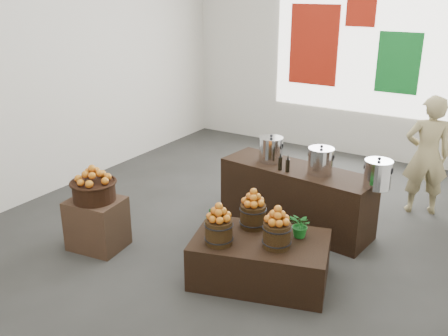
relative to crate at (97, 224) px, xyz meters
The scene contains 24 objects.
ground 1.89m from the crate, 50.65° to the left, with size 7.00×7.00×0.00m, color #333431.
back_wall 5.36m from the crate, 76.53° to the left, with size 6.00×0.04×4.00m, color silver.
back_opening 5.42m from the crate, 73.23° to the left, with size 3.20×0.02×2.40m, color white.
deco_red_left 5.20m from the crate, 83.23° to the left, with size 0.90×0.04×1.40m, color #A41C0C.
deco_green_right 5.52m from the crate, 67.02° to the left, with size 0.70×0.04×1.00m, color #117026.
deco_red_upper 5.56m from the crate, 74.27° to the left, with size 0.50×0.04×0.50m, color #A41C0C.
crate is the anchor object (origin of this frame).
wicker_basket 0.41m from the crate, ahead, with size 0.48×0.48×0.22m, color black.
apples_in_basket 0.62m from the crate, ahead, with size 0.38×0.38×0.20m, color #8E040C, non-canonical shape.
display_table 1.98m from the crate, 11.23° to the left, with size 1.37×0.85×0.48m, color black.
apple_bucket_front_left 1.66m from the crate, ahead, with size 0.27×0.27×0.25m, color #34230E.
apples_in_bucket_front_left 1.71m from the crate, ahead, with size 0.21×0.21×0.18m, color #8E040C, non-canonical shape.
apple_bucket_front_right 2.20m from the crate, ahead, with size 0.27×0.27×0.25m, color #34230E.
apples_in_bucket_front_right 2.24m from the crate, ahead, with size 0.21×0.21×0.18m, color #8E040C, non-canonical shape.
apple_bucket_rear 1.86m from the crate, 18.73° to the left, with size 0.27×0.27×0.25m, color #34230E.
apples_in_bucket_rear 1.91m from the crate, 18.73° to the left, with size 0.21×0.21×0.18m, color #8E040C, non-canonical shape.
herb_garnish_right 2.38m from the crate, 15.69° to the left, with size 0.24×0.21×0.27m, color #15671E.
herb_garnish_left 1.46m from the crate, 13.42° to the left, with size 0.15×0.12×0.26m, color #15671E.
counter 2.45m from the crate, 44.71° to the left, with size 1.94×0.62×0.79m, color black.
stock_pot_left 2.32m from the crate, 52.69° to the left, with size 0.30×0.30×0.30m, color silver.
stock_pot_center 2.73m from the crate, 39.52° to the left, with size 0.30×0.30×0.30m, color silver.
stock_pot_right 3.25m from the crate, 30.37° to the left, with size 0.30×0.30×0.30m, color silver.
oil_cruets 2.38m from the crate, 41.69° to the left, with size 0.14×0.05×0.22m, color black, non-canonical shape.
shopper 4.30m from the crate, 45.07° to the left, with size 0.59×0.39×1.61m, color #97895C.
Camera 1 is at (2.83, -5.11, 2.93)m, focal length 40.00 mm.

